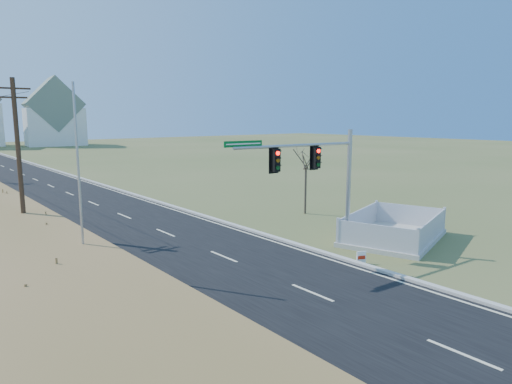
# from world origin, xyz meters

# --- Properties ---
(ground) EXTENTS (260.00, 260.00, 0.00)m
(ground) POSITION_xyz_m (0.00, 0.00, 0.00)
(ground) COLOR #4D582A
(ground) RESTS_ON ground
(road) EXTENTS (8.00, 180.00, 0.06)m
(road) POSITION_xyz_m (0.00, 50.00, 0.03)
(road) COLOR black
(road) RESTS_ON ground
(curb) EXTENTS (0.30, 180.00, 0.18)m
(curb) POSITION_xyz_m (4.15, 50.00, 0.09)
(curb) COLOR #B2AFA8
(curb) RESTS_ON ground
(utility_pole_near) EXTENTS (1.80, 0.26, 9.00)m
(utility_pole_near) POSITION_xyz_m (-6.50, 15.00, 4.68)
(utility_pole_near) COLOR #422D1E
(utility_pole_near) RESTS_ON ground
(condo_ne) EXTENTS (14.12, 10.51, 16.52)m
(condo_ne) POSITION_xyz_m (20.00, 104.00, 6.84)
(condo_ne) COLOR white
(condo_ne) RESTS_ON ground
(traffic_signal_mast) EXTENTS (7.78, 0.84, 6.20)m
(traffic_signal_mast) POSITION_xyz_m (4.41, 1.63, 3.90)
(traffic_signal_mast) COLOR #9EA0A5
(traffic_signal_mast) RESTS_ON ground
(fence_enclosure) EXTENTS (7.49, 6.17, 1.48)m
(fence_enclosure) POSITION_xyz_m (9.34, 0.75, 0.29)
(fence_enclosure) COLOR #B7B5AD
(fence_enclosure) RESTS_ON ground
(open_sign) EXTENTS (0.45, 0.24, 0.58)m
(open_sign) POSITION_xyz_m (4.50, -0.82, 0.31)
(open_sign) COLOR white
(open_sign) RESTS_ON ground
(flagpole) EXTENTS (0.37, 0.37, 8.28)m
(flagpole) POSITION_xyz_m (-6.01, 6.16, 3.30)
(flagpole) COLOR #B7B5AD
(flagpole) RESTS_ON ground
(bare_tree) EXTENTS (1.89, 1.89, 5.01)m
(bare_tree) POSITION_xyz_m (10.48, 8.86, 4.04)
(bare_tree) COLOR #4C3F33
(bare_tree) RESTS_ON ground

